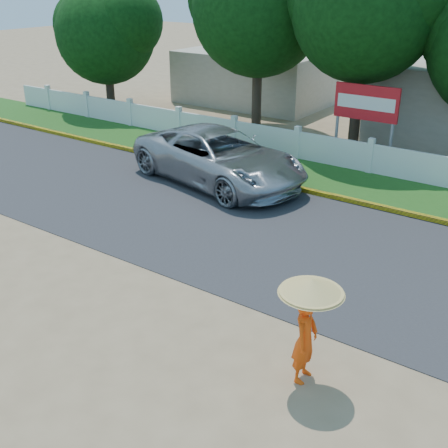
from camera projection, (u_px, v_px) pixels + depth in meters
ground at (171, 308)px, 12.32m from camera, size 120.00×120.00×0.00m
road at (276, 236)px, 15.66m from camera, size 60.00×7.00×0.02m
grass_verge at (352, 183)px, 19.56m from camera, size 60.00×3.50×0.03m
curb at (331, 196)px, 18.27m from camera, size 40.00×0.18×0.16m
fence at (370, 158)px, 20.42m from camera, size 40.00×0.10×1.10m
building_far at (254, 78)px, 31.16m from camera, size 8.00×5.00×2.80m
vehicle at (219, 157)px, 19.35m from camera, size 7.13×4.37×1.85m
monk_with_parasol at (308, 315)px, 9.64m from camera, size 1.14×1.14×2.08m
billboard at (366, 107)px, 21.00m from camera, size 2.50×0.13×2.95m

